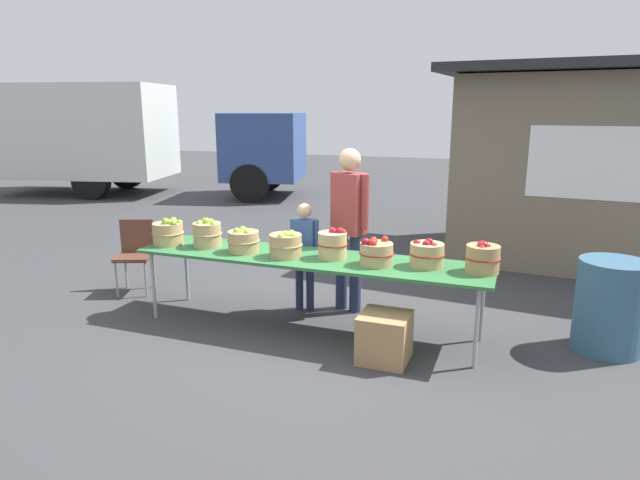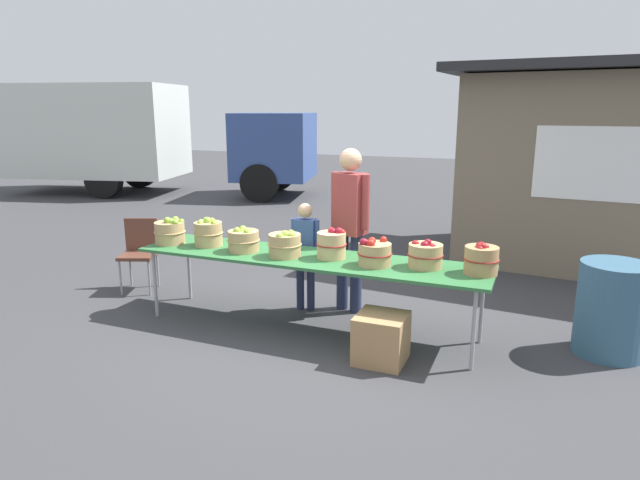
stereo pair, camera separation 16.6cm
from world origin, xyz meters
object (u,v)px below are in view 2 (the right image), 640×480
Objects in this scene: apple_basket_red_2 at (425,255)px; produce_crate at (381,338)px; apple_basket_red_0 at (332,244)px; folding_chair at (140,248)px; apple_basket_green_3 at (285,244)px; child_customer at (305,248)px; apple_basket_red_3 at (481,259)px; vendor_adult at (350,217)px; apple_basket_green_2 at (244,240)px; box_truck at (138,135)px; trash_barrel at (612,309)px; apple_basket_green_0 at (170,232)px; apple_basket_green_1 at (208,233)px; market_table at (308,260)px; apple_basket_red_1 at (374,253)px.

apple_basket_red_2 reaches higher than produce_crate.
apple_basket_red_0 is 2.67m from folding_chair.
child_customer is at bearing 93.86° from apple_basket_green_3.
apple_basket_red_3 is 0.18× the size of vendor_adult.
folding_chair reaches higher than produce_crate.
box_truck is at bearing 136.00° from apple_basket_green_2.
trash_barrel is at bearing -168.30° from vendor_adult.
apple_basket_red_3 is at bearing -26.47° from folding_chair.
apple_basket_green_3 is 0.85m from vendor_adult.
apple_basket_green_0 reaches higher than folding_chair.
apple_basket_green_1 is 0.04× the size of box_truck.
vendor_adult is 2.08× the size of trash_barrel.
apple_basket_green_2 is 1.14m from vendor_adult.
vendor_adult reaches higher than apple_basket_green_3.
apple_basket_green_3 is at bearing -0.62° from apple_basket_green_0.
apple_basket_green_3 is (-0.21, -0.08, 0.16)m from market_table.
trash_barrel is (2.97, -0.00, -0.27)m from child_customer.
box_truck reaches higher than apple_basket_red_1.
vendor_adult is (0.20, 0.65, 0.32)m from market_table.
folding_chair is at bearing 163.36° from apple_basket_green_1.
apple_basket_green_1 is 1.83m from apple_basket_red_1.
apple_basket_green_3 is 0.28× the size of child_customer.
apple_basket_red_3 reaches higher than trash_barrel.
box_truck is 9.29× the size of folding_chair.
apple_basket_red_0 is at bearing 128.46° from child_customer.
apple_basket_red_0 is 0.36× the size of trash_barrel.
apple_basket_red_2 is (0.45, 0.11, -0.00)m from apple_basket_red_1.
apple_basket_red_2 is at bearing -164.77° from trash_barrel.
apple_basket_green_3 reaches higher than apple_basket_red_2.
trash_barrel is (2.04, 0.54, -0.44)m from apple_basket_red_1.
vendor_adult is 2.05× the size of folding_chair.
apple_basket_green_2 is 1.09× the size of apple_basket_red_0.
apple_basket_green_1 is 9.39m from box_truck.
apple_basket_green_0 is 9.15m from box_truck.
apple_basket_green_0 is at bearing -172.55° from trash_barrel.
market_table is 10.72× the size of apple_basket_red_2.
apple_basket_green_0 is 4.36m from trash_barrel.
produce_crate is at bearing -62.95° from apple_basket_red_1.
vendor_adult reaches higher than apple_basket_red_0.
box_truck is at bearing -47.78° from child_customer.
box_truck is at bearing 137.76° from apple_basket_green_3.
apple_basket_green_3 is 1.35m from apple_basket_red_2.
market_table is 1.63m from apple_basket_red_3.
apple_basket_green_3 is at bearing -5.39° from apple_basket_green_1.
apple_basket_green_1 is 2.76m from apple_basket_red_3.
apple_basket_green_0 is 1.00m from folding_chair.
market_table is at bearing -54.96° from box_truck.
apple_basket_green_1 reaches higher than apple_basket_red_1.
apple_basket_green_0 is 1.03× the size of apple_basket_red_1.
folding_chair is at bearing 172.58° from apple_basket_red_0.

